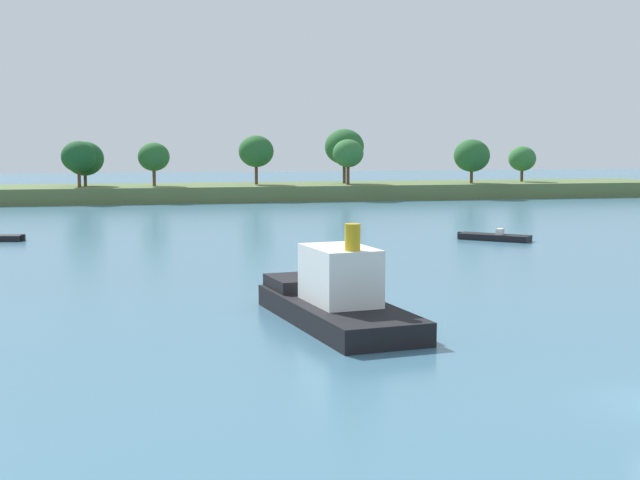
{
  "coord_description": "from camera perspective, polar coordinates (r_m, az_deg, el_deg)",
  "views": [
    {
      "loc": [
        -16.98,
        -25.22,
        8.63
      ],
      "look_at": [
        -4.14,
        38.34,
        1.2
      ],
      "focal_mm": 50.52,
      "sensor_mm": 36.0,
      "label": 1
    }
  ],
  "objects": [
    {
      "name": "tugboat",
      "position": [
        42.01,
        0.99,
        -3.64
      ],
      "size": [
        5.93,
        12.31,
        4.83
      ],
      "color": "black",
      "rests_on": "ground"
    },
    {
      "name": "treeline_island",
      "position": [
        126.62,
        -0.06,
        3.64
      ],
      "size": [
        98.46,
        12.82,
        9.78
      ],
      "color": "#566B3D",
      "rests_on": "ground"
    },
    {
      "name": "small_motorboat",
      "position": [
        76.98,
        11.0,
        0.19
      ],
      "size": [
        5.61,
        5.18,
        1.01
      ],
      "color": "black",
      "rests_on": "ground"
    }
  ]
}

